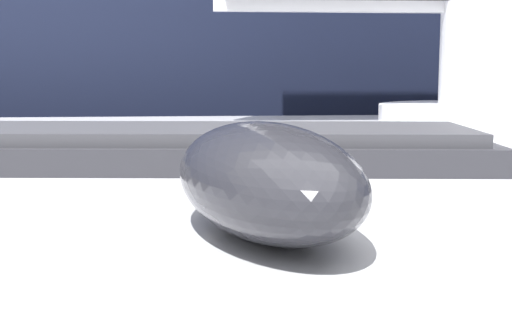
% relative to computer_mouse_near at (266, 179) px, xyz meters
% --- Properties ---
extents(partition_panel, '(5.00, 0.03, 1.46)m').
position_rel_computer_mouse_near_xyz_m(partition_panel, '(0.07, 0.78, -0.05)').
color(partition_panel, black).
rests_on(partition_panel, ground_plane).
extents(computer_mouse_near, '(0.08, 0.14, 0.04)m').
position_rel_computer_mouse_near_xyz_m(computer_mouse_near, '(0.00, 0.00, 0.00)').
color(computer_mouse_near, '#232328').
rests_on(computer_mouse_near, desk).
extents(keyboard, '(0.39, 0.15, 0.02)m').
position_rel_computer_mouse_near_xyz_m(keyboard, '(-0.03, 0.19, -0.01)').
color(keyboard, '#28282D').
rests_on(keyboard, desk).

